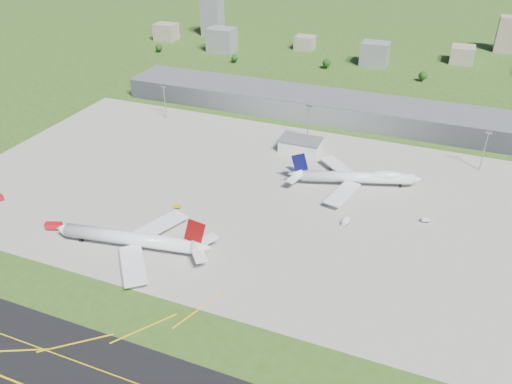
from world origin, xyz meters
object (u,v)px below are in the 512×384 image
at_px(airliner_red_twin, 134,239).
at_px(van_white_near, 346,222).
at_px(airliner_blue_quad, 357,177).
at_px(tug_yellow, 177,207).
at_px(van_white_far, 425,220).
at_px(fire_truck, 54,226).

distance_m(airliner_red_twin, van_white_near, 105.81).
bearing_deg(airliner_red_twin, van_white_near, -156.19).
height_order(airliner_blue_quad, van_white_near, airliner_blue_quad).
bearing_deg(van_white_near, tug_yellow, 111.94).
xyz_separation_m(airliner_blue_quad, van_white_near, (3.36, -40.89, -4.19)).
distance_m(airliner_blue_quad, van_white_far, 47.65).
bearing_deg(van_white_far, fire_truck, -175.17).
bearing_deg(tug_yellow, airliner_blue_quad, 25.92).
relative_size(airliner_blue_quad, fire_truck, 8.37).
distance_m(airliner_red_twin, fire_truck, 47.58).
distance_m(tug_yellow, van_white_far, 130.60).
xyz_separation_m(airliner_blue_quad, tug_yellow, (-84.48, -59.42, -4.55)).
bearing_deg(van_white_far, airliner_blue_quad, 131.30).
relative_size(fire_truck, tug_yellow, 2.06).
xyz_separation_m(tug_yellow, van_white_near, (87.84, 18.53, 0.36)).
xyz_separation_m(fire_truck, van_white_far, (173.80, 76.05, -0.74)).
relative_size(airliner_red_twin, van_white_far, 17.64).
bearing_deg(airliner_red_twin, van_white_far, -158.58).
height_order(tug_yellow, van_white_near, van_white_near).
distance_m(airliner_blue_quad, tug_yellow, 103.38).
height_order(airliner_red_twin, tug_yellow, airliner_red_twin).
bearing_deg(airliner_blue_quad, tug_yellow, -162.55).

